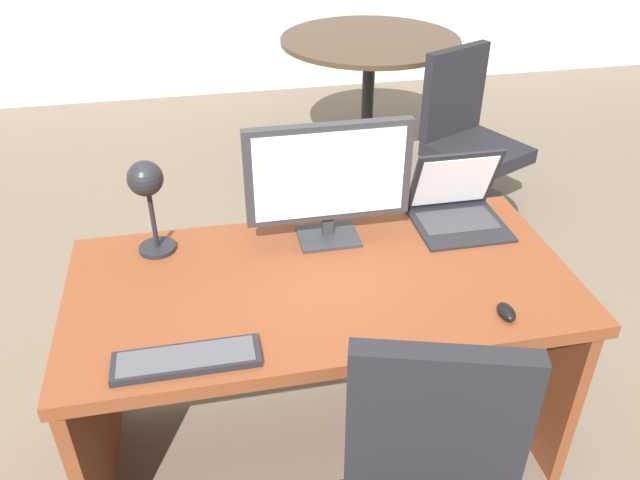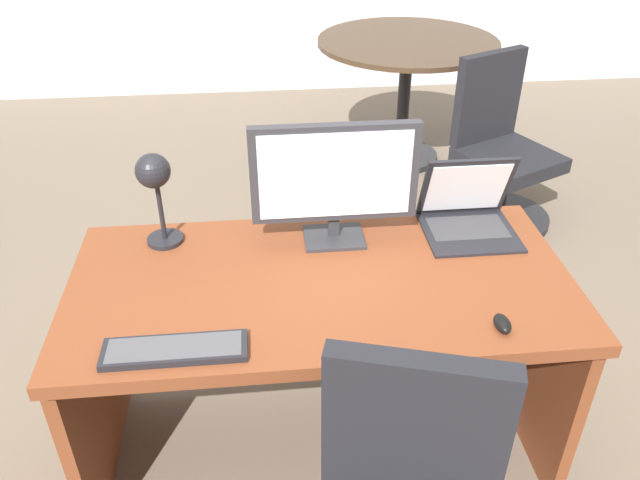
{
  "view_description": "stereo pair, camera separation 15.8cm",
  "coord_description": "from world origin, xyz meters",
  "px_view_note": "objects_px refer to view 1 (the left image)",
  "views": [
    {
      "loc": [
        -0.32,
        -1.55,
        1.91
      ],
      "look_at": [
        0.0,
        0.04,
        0.86
      ],
      "focal_mm": 35.84,
      "sensor_mm": 36.0,
      "label": 1
    },
    {
      "loc": [
        -0.16,
        -1.58,
        1.91
      ],
      "look_at": [
        0.0,
        0.04,
        0.86
      ],
      "focal_mm": 35.84,
      "sensor_mm": 36.0,
      "label": 2
    }
  ],
  "objects_px": {
    "laptop": "(456,199)",
    "mouse": "(506,312)",
    "desk_lamp": "(147,190)",
    "desk": "(320,321)",
    "meeting_table": "(369,69)",
    "monitor": "(329,177)",
    "meeting_chair_near": "(468,152)",
    "keyboard": "(187,359)"
  },
  "relations": [
    {
      "from": "laptop",
      "to": "mouse",
      "type": "bearing_deg",
      "value": -95.93
    },
    {
      "from": "laptop",
      "to": "desk_lamp",
      "type": "distance_m",
      "value": 1.04
    },
    {
      "from": "mouse",
      "to": "desk",
      "type": "bearing_deg",
      "value": 145.89
    },
    {
      "from": "mouse",
      "to": "meeting_table",
      "type": "distance_m",
      "value": 2.63
    },
    {
      "from": "monitor",
      "to": "meeting_chair_near",
      "type": "height_order",
      "value": "monitor"
    },
    {
      "from": "meeting_chair_near",
      "to": "keyboard",
      "type": "bearing_deg",
      "value": -130.99
    },
    {
      "from": "desk_lamp",
      "to": "mouse",
      "type": "bearing_deg",
      "value": -28.12
    },
    {
      "from": "monitor",
      "to": "meeting_table",
      "type": "relative_size",
      "value": 0.48
    },
    {
      "from": "laptop",
      "to": "keyboard",
      "type": "xyz_separation_m",
      "value": [
        -0.95,
        -0.55,
        -0.07
      ]
    },
    {
      "from": "desk",
      "to": "monitor",
      "type": "distance_m",
      "value": 0.48
    },
    {
      "from": "monitor",
      "to": "desk",
      "type": "bearing_deg",
      "value": -109.99
    },
    {
      "from": "monitor",
      "to": "desk_lamp",
      "type": "relative_size",
      "value": 1.61
    },
    {
      "from": "laptop",
      "to": "mouse",
      "type": "relative_size",
      "value": 3.91
    },
    {
      "from": "keyboard",
      "to": "mouse",
      "type": "xyz_separation_m",
      "value": [
        0.89,
        0.01,
        0.01
      ]
    },
    {
      "from": "laptop",
      "to": "meeting_chair_near",
      "type": "xyz_separation_m",
      "value": [
        0.62,
        1.26,
        -0.46
      ]
    },
    {
      "from": "keyboard",
      "to": "meeting_table",
      "type": "height_order",
      "value": "meeting_table"
    },
    {
      "from": "keyboard",
      "to": "meeting_chair_near",
      "type": "distance_m",
      "value": 2.43
    },
    {
      "from": "desk",
      "to": "mouse",
      "type": "xyz_separation_m",
      "value": [
        0.48,
        -0.32,
        0.22
      ]
    },
    {
      "from": "monitor",
      "to": "desk_lamp",
      "type": "bearing_deg",
      "value": 178.23
    },
    {
      "from": "monitor",
      "to": "meeting_chair_near",
      "type": "distance_m",
      "value": 1.8
    },
    {
      "from": "desk",
      "to": "meeting_table",
      "type": "distance_m",
      "value": 2.41
    },
    {
      "from": "keyboard",
      "to": "desk_lamp",
      "type": "height_order",
      "value": "desk_lamp"
    },
    {
      "from": "desk",
      "to": "laptop",
      "type": "xyz_separation_m",
      "value": [
        0.53,
        0.22,
        0.28
      ]
    },
    {
      "from": "keyboard",
      "to": "meeting_table",
      "type": "xyz_separation_m",
      "value": [
        1.2,
        2.61,
        -0.14
      ]
    },
    {
      "from": "monitor",
      "to": "desk_lamp",
      "type": "height_order",
      "value": "monitor"
    },
    {
      "from": "desk",
      "to": "laptop",
      "type": "distance_m",
      "value": 0.64
    },
    {
      "from": "keyboard",
      "to": "desk",
      "type": "bearing_deg",
      "value": 38.22
    },
    {
      "from": "monitor",
      "to": "laptop",
      "type": "bearing_deg",
      "value": 4.69
    },
    {
      "from": "keyboard",
      "to": "laptop",
      "type": "bearing_deg",
      "value": 30.03
    },
    {
      "from": "keyboard",
      "to": "meeting_chair_near",
      "type": "height_order",
      "value": "meeting_chair_near"
    },
    {
      "from": "desk",
      "to": "keyboard",
      "type": "xyz_separation_m",
      "value": [
        -0.42,
        -0.33,
        0.21
      ]
    },
    {
      "from": "laptop",
      "to": "meeting_chair_near",
      "type": "distance_m",
      "value": 1.48
    },
    {
      "from": "laptop",
      "to": "desk_lamp",
      "type": "height_order",
      "value": "desk_lamp"
    },
    {
      "from": "mouse",
      "to": "meeting_chair_near",
      "type": "relative_size",
      "value": 0.09
    },
    {
      "from": "desk",
      "to": "meeting_chair_near",
      "type": "distance_m",
      "value": 1.89
    },
    {
      "from": "desk",
      "to": "desk_lamp",
      "type": "relative_size",
      "value": 4.64
    },
    {
      "from": "laptop",
      "to": "desk_lamp",
      "type": "relative_size",
      "value": 0.92
    },
    {
      "from": "laptop",
      "to": "meeting_table",
      "type": "xyz_separation_m",
      "value": [
        0.25,
        2.06,
        -0.21
      ]
    },
    {
      "from": "desk",
      "to": "desk_lamp",
      "type": "distance_m",
      "value": 0.7
    },
    {
      "from": "meeting_chair_near",
      "to": "desk_lamp",
      "type": "bearing_deg",
      "value": -142.21
    },
    {
      "from": "desk_lamp",
      "to": "meeting_table",
      "type": "xyz_separation_m",
      "value": [
        1.28,
        2.08,
        -0.37
      ]
    },
    {
      "from": "desk",
      "to": "keyboard",
      "type": "distance_m",
      "value": 0.58
    }
  ]
}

